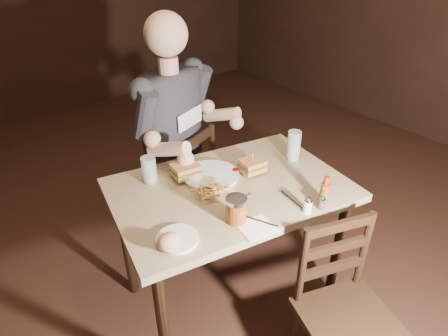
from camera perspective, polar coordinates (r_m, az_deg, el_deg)
room_shell at (r=1.63m, az=-1.48°, el=17.44°), size 7.00×7.00×7.00m
main_table at (r=1.87m, az=0.93°, el=-5.09°), size 1.23×0.92×0.77m
chair_far at (r=2.43m, az=-7.27°, el=-3.19°), size 0.53×0.55×0.85m
chair_near at (r=1.78m, az=18.67°, el=-21.41°), size 0.49×0.51×0.83m
diner at (r=2.15m, az=-7.05°, el=8.52°), size 0.75×0.67×1.06m
dinner_plate at (r=1.88m, az=-2.03°, el=-1.20°), size 0.32×0.32×0.02m
sandwich_left at (r=1.85m, az=-5.93°, el=0.29°), size 0.14×0.12×0.11m
sandwich_right at (r=1.89m, az=4.35°, el=0.97°), size 0.13×0.11×0.10m
fries_pile at (r=1.73m, az=-1.89°, el=-3.31°), size 0.25×0.20×0.04m
ketchup_dollop at (r=1.91m, az=1.87°, el=-0.28°), size 0.05×0.05×0.01m
glass_left at (r=1.86m, az=-11.33°, el=-0.26°), size 0.08×0.08×0.13m
glass_right at (r=2.05m, az=10.58°, el=3.39°), size 0.08×0.08×0.16m
hot_sauce at (r=1.72m, az=15.12°, el=-3.29°), size 0.05×0.05×0.14m
salt_shaker at (r=1.67m, az=12.64°, el=-5.61°), size 0.04×0.04×0.07m
pepper_shaker at (r=1.71m, az=14.66°, el=-5.18°), size 0.04×0.04×0.06m
syrup_dispenser at (r=1.57m, az=1.87°, el=-6.36°), size 0.11×0.11×0.12m
napkin at (r=1.57m, az=4.92°, el=-8.98°), size 0.16×0.15×0.00m
knife at (r=1.60m, az=4.98°, el=-7.91°), size 0.09×0.18×0.00m
fork at (r=1.74m, az=10.18°, el=-4.78°), size 0.03×0.16×0.00m
side_plate at (r=1.51m, az=-7.07°, el=-10.77°), size 0.19×0.19×0.01m
bread_roll at (r=1.46m, az=-8.46°, el=-10.86°), size 0.10×0.09×0.05m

